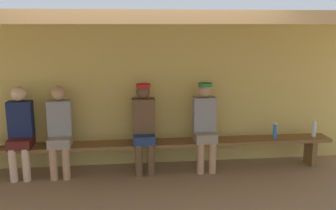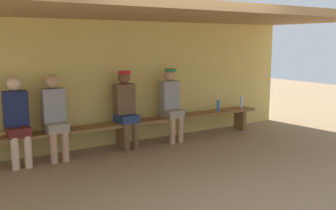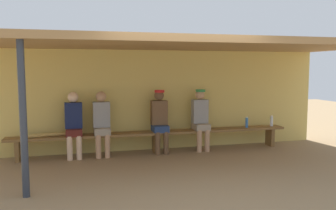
# 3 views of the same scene
# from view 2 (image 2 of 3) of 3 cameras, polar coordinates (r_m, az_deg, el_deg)

# --- Properties ---
(ground_plane) EXTENTS (24.00, 24.00, 0.00)m
(ground_plane) POSITION_cam_2_polar(r_m,az_deg,el_deg) (5.42, 0.22, -10.37)
(ground_plane) COLOR #937754
(back_wall) EXTENTS (8.00, 0.20, 2.20)m
(back_wall) POSITION_cam_2_polar(r_m,az_deg,el_deg) (6.91, -8.74, 3.22)
(back_wall) COLOR #D8BC60
(back_wall) RESTS_ON ground
(dugout_roof) EXTENTS (8.00, 2.80, 0.12)m
(dugout_roof) POSITION_cam_2_polar(r_m,az_deg,el_deg) (5.71, -3.65, 13.68)
(dugout_roof) COLOR #9E7547
(dugout_roof) RESTS_ON back_wall
(bench) EXTENTS (6.00, 0.36, 0.46)m
(bench) POSITION_cam_2_polar(r_m,az_deg,el_deg) (6.62, -7.02, -3.27)
(bench) COLOR brown
(bench) RESTS_ON ground
(player_in_white) EXTENTS (0.34, 0.42, 1.34)m
(player_in_white) POSITION_cam_2_polar(r_m,az_deg,el_deg) (6.59, -6.33, -0.12)
(player_in_white) COLOR navy
(player_in_white) RESTS_ON ground
(player_shirtless_tan) EXTENTS (0.34, 0.42, 1.34)m
(player_shirtless_tan) POSITION_cam_2_polar(r_m,az_deg,el_deg) (6.05, -21.64, -1.78)
(player_shirtless_tan) COLOR #591E19
(player_shirtless_tan) RESTS_ON ground
(player_middle) EXTENTS (0.34, 0.42, 1.34)m
(player_middle) POSITION_cam_2_polar(r_m,az_deg,el_deg) (7.04, 0.45, 0.55)
(player_middle) COLOR gray
(player_middle) RESTS_ON ground
(player_rightmost) EXTENTS (0.34, 0.42, 1.34)m
(player_rightmost) POSITION_cam_2_polar(r_m,az_deg,el_deg) (6.17, -16.57, -1.29)
(player_rightmost) COLOR gray
(player_rightmost) RESTS_ON ground
(water_bottle_clear) EXTENTS (0.07, 0.07, 0.25)m
(water_bottle_clear) POSITION_cam_2_polar(r_m,az_deg,el_deg) (8.14, 10.91, 0.41)
(water_bottle_clear) COLOR silver
(water_bottle_clear) RESTS_ON bench
(water_bottle_blue) EXTENTS (0.06, 0.06, 0.25)m
(water_bottle_blue) POSITION_cam_2_polar(r_m,az_deg,el_deg) (7.70, 7.50, -0.03)
(water_bottle_blue) COLOR blue
(water_bottle_blue) RESTS_ON bench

